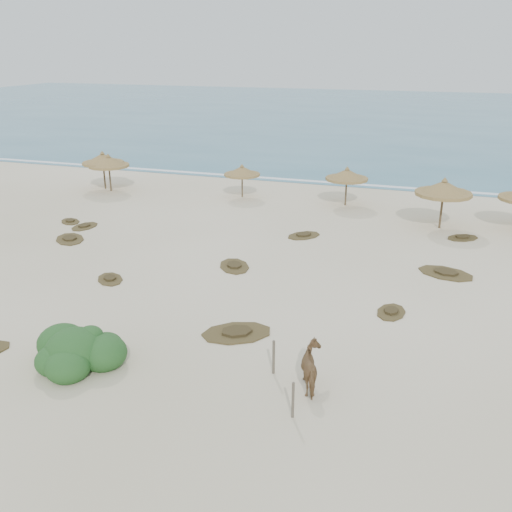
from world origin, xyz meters
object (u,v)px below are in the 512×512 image
object	(u,v)px
palapa_0	(103,159)
palapa_1	(109,162)
bush	(77,351)
horse	(313,369)

from	to	relation	value
palapa_0	palapa_1	bearing A→B (deg)	-32.00
palapa_1	bush	distance (m)	25.46
palapa_0	bush	xyz separation A→B (m)	(13.06, -22.75, -1.75)
palapa_1	bush	xyz separation A→B (m)	(12.26, -22.25, -1.70)
palapa_0	horse	size ratio (longest dim) A/B	1.87
palapa_0	horse	xyz separation A→B (m)	(21.17, -21.66, -1.54)
horse	bush	world-z (taller)	horse
horse	bush	distance (m)	8.19
palapa_1	horse	bearing A→B (deg)	-46.08
palapa_0	horse	distance (m)	30.33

